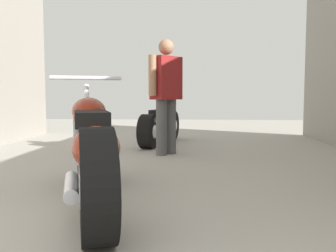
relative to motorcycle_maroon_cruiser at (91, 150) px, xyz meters
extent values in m
plane|color=#9E998E|center=(0.32, 1.15, -0.45)|extent=(18.57, 18.57, 0.00)
cylinder|color=black|center=(-0.26, 0.79, -0.10)|extent=(0.40, 0.72, 0.69)
cylinder|color=silver|center=(-0.26, 0.79, -0.10)|extent=(0.28, 0.31, 0.26)
cylinder|color=black|center=(0.23, -0.69, -0.10)|extent=(0.40, 0.72, 0.69)
cylinder|color=silver|center=(0.23, -0.69, -0.10)|extent=(0.28, 0.31, 0.26)
cube|color=silver|center=(-0.01, 0.05, 0.09)|extent=(0.46, 0.74, 0.30)
ellipsoid|color=maroon|center=(-0.09, 0.27, 0.28)|extent=(0.44, 0.62, 0.24)
cube|color=black|center=(0.05, -0.14, 0.25)|extent=(0.39, 0.57, 0.11)
ellipsoid|color=maroon|center=(0.21, -0.64, 0.11)|extent=(0.41, 0.54, 0.26)
cylinder|color=silver|center=(-0.24, 0.75, 0.22)|extent=(0.14, 0.28, 0.63)
cylinder|color=silver|center=(-0.23, 0.71, 0.59)|extent=(0.65, 0.25, 0.04)
cylinder|color=silver|center=(-0.06, -0.31, -0.21)|extent=(0.28, 0.59, 0.10)
cylinder|color=black|center=(0.35, 4.42, -0.17)|extent=(0.33, 0.60, 0.56)
cylinder|color=silver|center=(0.35, 4.42, -0.17)|extent=(0.26, 0.26, 0.21)
cylinder|color=black|center=(0.07, 3.17, -0.17)|extent=(0.33, 0.60, 0.56)
cylinder|color=silver|center=(0.07, 3.17, -0.17)|extent=(0.26, 0.26, 0.21)
cube|color=silver|center=(0.21, 3.79, -0.01)|extent=(0.33, 0.60, 0.25)
ellipsoid|color=navy|center=(0.25, 3.98, 0.15)|extent=(0.32, 0.50, 0.19)
cube|color=black|center=(0.17, 3.64, 0.12)|extent=(0.28, 0.46, 0.09)
ellipsoid|color=navy|center=(0.08, 3.21, 0.01)|extent=(0.31, 0.43, 0.21)
cylinder|color=silver|center=(0.34, 4.38, 0.10)|extent=(0.09, 0.23, 0.51)
cylinder|color=silver|center=(0.33, 4.35, 0.40)|extent=(0.54, 0.15, 0.03)
cylinder|color=silver|center=(0.03, 3.56, -0.25)|extent=(0.18, 0.49, 0.08)
cylinder|color=#4C4C4C|center=(0.46, 2.68, -0.04)|extent=(0.22, 0.22, 0.81)
cylinder|color=#4C4C4C|center=(0.33, 2.52, -0.04)|extent=(0.22, 0.22, 0.81)
cube|color=maroon|center=(0.40, 2.60, 0.67)|extent=(0.47, 0.50, 0.62)
cylinder|color=#9E7051|center=(0.57, 2.82, 0.70)|extent=(0.16, 0.16, 0.57)
cylinder|color=#9E7051|center=(0.22, 2.39, 0.70)|extent=(0.16, 0.16, 0.57)
sphere|color=#9E7051|center=(0.40, 2.60, 1.12)|extent=(0.22, 0.22, 0.22)
camera|label=1|loc=(0.78, -2.76, 0.42)|focal=39.30mm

